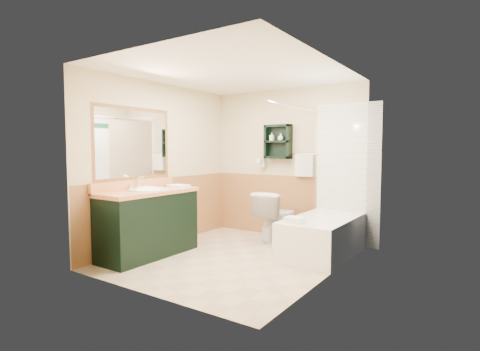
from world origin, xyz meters
name	(u,v)px	position (x,y,z in m)	size (l,w,h in m)	color
floor	(233,258)	(0.00, 0.00, 0.00)	(3.00, 3.00, 0.00)	#C4AF8F
back_wall	(286,163)	(0.00, 1.52, 1.20)	(2.60, 0.04, 2.40)	beige
left_wall	(161,164)	(-1.32, 0.00, 1.20)	(0.04, 3.00, 2.40)	beige
right_wall	(331,170)	(1.32, 0.00, 1.20)	(0.04, 3.00, 2.40)	beige
ceiling	(233,71)	(0.00, 0.00, 2.42)	(2.60, 3.00, 0.04)	white
wainscot_left	(163,211)	(-1.29, 0.00, 0.50)	(2.98, 2.98, 1.00)	#BB804C
wainscot_back	(285,206)	(0.00, 1.49, 0.50)	(2.58, 2.58, 1.00)	#BB804C
mirror_frame	(133,144)	(-1.27, -0.55, 1.50)	(1.30, 1.30, 1.00)	olive
mirror_glass	(134,144)	(-1.27, -0.55, 1.50)	(1.20, 1.20, 0.90)	white
tile_right	(349,179)	(1.28, 0.75, 1.05)	(1.50, 1.50, 2.10)	white
tile_back	(347,175)	(1.03, 1.48, 1.05)	(0.95, 0.95, 2.10)	white
tile_accent	(350,112)	(1.27, 0.75, 1.90)	(1.50, 1.50, 0.10)	#124127
wall_shelf	(278,142)	(-0.10, 1.41, 1.55)	(0.45, 0.15, 0.55)	black
hair_dryer	(263,163)	(-0.40, 1.43, 1.20)	(0.10, 0.24, 0.18)	white
towel_bar	(305,154)	(0.35, 1.45, 1.35)	(0.40, 0.06, 0.40)	white
curtain_rod	(296,107)	(0.53, 0.75, 2.00)	(0.03, 0.03, 1.60)	silver
shower_curtain	(301,169)	(0.53, 0.92, 1.15)	(1.05, 1.05, 1.70)	beige
vanity	(148,223)	(-0.99, -0.55, 0.44)	(0.59, 1.40, 0.88)	black
bathtub	(324,236)	(0.93, 0.82, 0.25)	(0.76, 1.50, 0.51)	white
toilet	(277,217)	(0.08, 1.05, 0.39)	(0.44, 0.79, 0.77)	white
counter_towel	(178,186)	(-0.89, -0.08, 0.90)	(0.28, 0.22, 0.04)	white
vanity_book	(170,179)	(-1.16, 0.02, 0.99)	(0.15, 0.02, 0.20)	black
tub_towel	(294,220)	(0.76, 0.25, 0.54)	(0.22, 0.18, 0.07)	white
soap_bottle_a	(272,139)	(-0.21, 1.40, 1.60)	(0.06, 0.13, 0.06)	white
soap_bottle_b	(281,138)	(-0.05, 1.40, 1.61)	(0.09, 0.12, 0.09)	white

